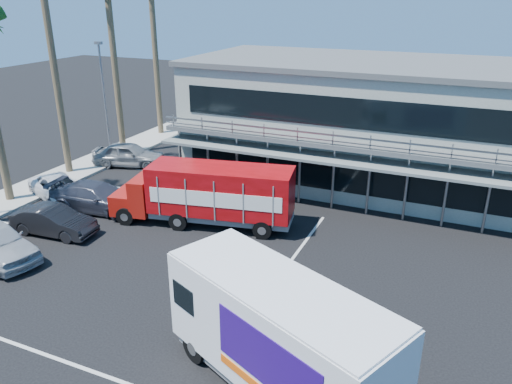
% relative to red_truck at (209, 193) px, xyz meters
% --- Properties ---
extents(ground, '(120.00, 120.00, 0.00)m').
position_rel_red_truck_xyz_m(ground, '(3.09, -4.88, -1.71)').
color(ground, black).
rests_on(ground, ground).
extents(building, '(22.40, 12.00, 7.30)m').
position_rel_red_truck_xyz_m(building, '(6.09, 10.06, 1.95)').
color(building, gray).
rests_on(building, ground).
extents(curb_strip, '(3.00, 32.00, 0.16)m').
position_rel_red_truck_xyz_m(curb_strip, '(-11.91, 1.12, -1.63)').
color(curb_strip, '#A5A399').
rests_on(curb_strip, ground).
extents(light_pole_far, '(0.50, 0.25, 8.09)m').
position_rel_red_truck_xyz_m(light_pole_far, '(-11.11, 6.12, 2.80)').
color(light_pole_far, gray).
rests_on(light_pole_far, ground).
extents(red_truck, '(9.48, 3.87, 3.11)m').
position_rel_red_truck_xyz_m(red_truck, '(0.00, 0.00, 0.00)').
color(red_truck, '#A0140C').
rests_on(red_truck, ground).
extents(white_van, '(7.76, 5.36, 3.60)m').
position_rel_red_truck_xyz_m(white_van, '(7.30, -9.19, 0.21)').
color(white_van, white).
rests_on(white_van, ground).
extents(parked_car_b, '(4.33, 1.82, 1.39)m').
position_rel_red_truck_xyz_m(parked_car_b, '(-6.41, -4.01, -1.01)').
color(parked_car_b, black).
rests_on(parked_car_b, ground).
extents(parked_car_c, '(5.18, 3.91, 1.31)m').
position_rel_red_truck_xyz_m(parked_car_c, '(-9.41, -0.48, -1.05)').
color(parked_car_c, white).
rests_on(parked_car_c, ground).
extents(parked_car_d, '(5.49, 2.83, 1.52)m').
position_rel_red_truck_xyz_m(parked_car_d, '(-6.41, -0.88, -0.94)').
color(parked_car_d, '#333644').
rests_on(parked_car_d, ground).
extents(parked_car_e, '(5.12, 3.21, 1.62)m').
position_rel_red_truck_xyz_m(parked_car_e, '(-9.41, 5.92, -0.89)').
color(parked_car_e, gray).
rests_on(parked_car_e, ground).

